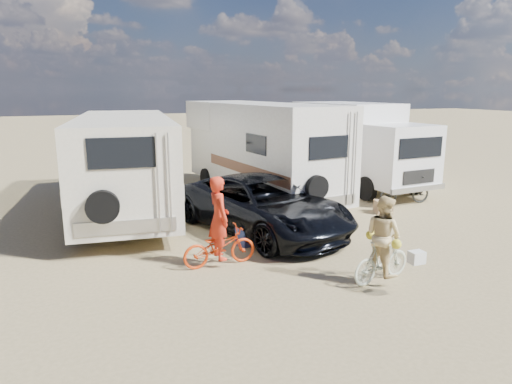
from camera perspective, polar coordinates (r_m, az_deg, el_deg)
name	(u,v)px	position (r m, az deg, el deg)	size (l,w,h in m)	color
ground	(378,261)	(11.26, 14.89, -8.30)	(140.00, 140.00, 0.00)	#9D895E
rv_main	(259,151)	(16.90, 0.43, 5.10)	(2.48, 8.27, 3.47)	silver
rv_left	(126,165)	(15.42, -15.88, 3.22)	(2.76, 8.78, 3.10)	silver
box_truck	(360,146)	(19.03, 12.77, 5.55)	(2.55, 6.45, 3.41)	white
dark_suv	(263,205)	(12.82, 0.83, -1.61)	(2.62, 5.67, 1.58)	black
bike_man	(219,247)	(10.54, -4.56, -6.77)	(0.60, 1.71, 0.90)	red
bike_woman	(382,260)	(10.01, 15.35, -8.19)	(0.43, 1.54, 0.92)	beige
rider_man	(219,226)	(10.38, -4.60, -4.17)	(0.69, 0.45, 1.90)	red
rider_woman	(383,244)	(9.88, 15.47, -6.18)	(0.81, 0.63, 1.66)	#D4B97D
bike_parked	(405,190)	(16.86, 17.98, 0.23)	(0.67, 1.92, 1.01)	#282A28
cooler	(249,236)	(11.95, -0.91, -5.49)	(0.57, 0.41, 0.45)	navy
crate	(383,207)	(15.55, 15.52, -1.76)	(0.50, 0.50, 0.40)	#9A7855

